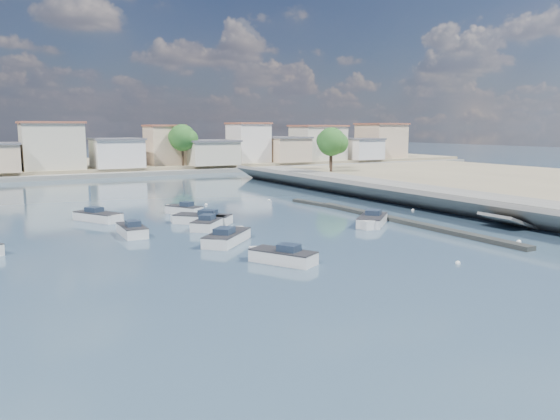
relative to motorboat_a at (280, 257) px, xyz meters
name	(u,v)px	position (x,y,z in m)	size (l,w,h in m)	color
ground	(211,194)	(10.11, 37.08, -0.38)	(400.00, 400.00, 0.00)	#294353
seawall_walkway	(469,202)	(28.61, 10.08, 0.52)	(5.00, 90.00, 1.80)	slate
breakwater	(386,218)	(17.01, 9.77, -0.21)	(2.00, 31.02, 0.35)	black
far_shore_land	(120,165)	(10.11, 89.08, 0.32)	(160.00, 40.00, 1.40)	gray
far_shore_quay	(146,174)	(10.11, 68.08, 0.02)	(160.00, 2.50, 0.80)	slate
far_town	(191,147)	(20.82, 74.00, 4.56)	(113.01, 12.80, 8.35)	beige
shore_trees	(195,141)	(18.45, 65.19, 5.84)	(74.56, 38.32, 7.92)	#38281E
motorboat_a	(280,257)	(0.00, 0.00, 0.00)	(3.62, 4.68, 1.48)	silver
motorboat_b	(210,223)	(0.71, 13.85, 0.00)	(4.32, 4.50, 1.48)	silver
motorboat_c	(200,219)	(0.72, 16.36, 0.00)	(5.10, 4.98, 1.48)	silver
motorboat_d	(372,221)	(13.90, 7.98, 0.00)	(5.13, 4.95, 1.48)	silver
motorboat_e	(131,230)	(-6.13, 13.98, 0.00)	(1.81, 4.81, 1.48)	silver
motorboat_f	(182,210)	(1.18, 22.52, 0.00)	(3.25, 4.09, 1.48)	silver
motorboat_g	(100,217)	(-7.04, 22.02, 0.00)	(4.01, 5.19, 1.48)	silver
motorboat_h	(228,238)	(-0.40, 7.39, 0.00)	(5.07, 5.03, 1.48)	silver
mooring_buoys	(357,219)	(14.57, 11.05, -0.33)	(17.87, 33.44, 0.33)	white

